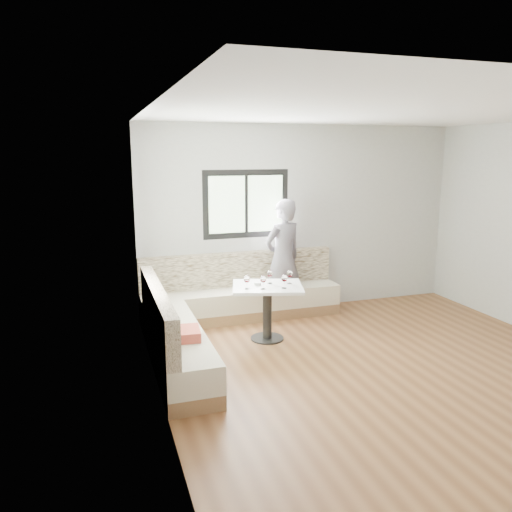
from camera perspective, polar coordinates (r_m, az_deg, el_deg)
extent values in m
cube|color=brown|center=(5.91, 14.93, -12.53)|extent=(5.00, 5.00, 0.01)
cube|color=white|center=(5.42, 16.54, 15.63)|extent=(5.00, 5.00, 0.01)
cube|color=#B7B7B2|center=(7.67, 5.32, 4.29)|extent=(5.00, 0.01, 2.80)
cube|color=#B7B7B2|center=(4.61, -11.13, -0.87)|extent=(0.01, 5.00, 2.80)
cube|color=black|center=(7.32, -1.13, 5.95)|extent=(1.30, 0.02, 1.00)
cube|color=black|center=(5.45, -12.32, 3.68)|extent=(0.02, 1.30, 1.00)
cube|color=olive|center=(7.36, -1.59, -6.56)|extent=(2.90, 0.55, 0.16)
cube|color=beige|center=(7.29, -1.60, -4.88)|extent=(2.90, 0.55, 0.29)
cube|color=beige|center=(7.38, -2.08, -1.49)|extent=(2.90, 0.14, 0.50)
cube|color=olive|center=(5.84, -8.91, -11.72)|extent=(0.55, 2.25, 0.16)
cube|color=beige|center=(5.75, -8.99, -9.66)|extent=(0.55, 2.25, 0.29)
cube|color=beige|center=(5.60, -11.20, -6.06)|extent=(0.14, 2.25, 0.50)
cube|color=#AD3A2F|center=(5.41, -8.35, -8.80)|extent=(0.39, 0.39, 0.11)
cylinder|color=black|center=(6.61, 1.28, -9.37)|extent=(0.43, 0.43, 0.02)
cylinder|color=black|center=(6.49, 1.30, -6.63)|extent=(0.12, 0.12, 0.69)
cube|color=white|center=(6.39, 1.31, -3.55)|extent=(1.04, 0.90, 0.04)
imported|color=slate|center=(7.32, 3.09, -0.26)|extent=(0.73, 0.59, 1.74)
cylinder|color=white|center=(6.40, 0.19, -3.16)|extent=(0.09, 0.09, 0.04)
sphere|color=black|center=(6.41, 0.28, -3.05)|extent=(0.02, 0.02, 0.02)
sphere|color=black|center=(6.40, 0.08, -3.07)|extent=(0.02, 0.02, 0.02)
sphere|color=black|center=(6.39, 0.25, -3.10)|extent=(0.02, 0.02, 0.02)
cylinder|color=white|center=(6.21, -1.05, -3.78)|extent=(0.06, 0.06, 0.01)
cylinder|color=white|center=(6.20, -1.05, -3.41)|extent=(0.01, 0.01, 0.08)
ellipsoid|color=white|center=(6.18, -1.05, -2.65)|extent=(0.08, 0.08, 0.09)
cylinder|color=#4B0409|center=(6.19, -1.05, -2.86)|extent=(0.05, 0.05, 0.02)
cylinder|color=white|center=(6.21, 0.82, -3.77)|extent=(0.06, 0.06, 0.01)
cylinder|color=white|center=(6.20, 0.82, -3.41)|extent=(0.01, 0.01, 0.08)
ellipsoid|color=white|center=(6.18, 0.83, -2.64)|extent=(0.08, 0.08, 0.09)
cylinder|color=#4B0409|center=(6.19, 0.82, -2.85)|extent=(0.05, 0.05, 0.02)
cylinder|color=white|center=(6.26, 3.24, -3.67)|extent=(0.06, 0.06, 0.01)
cylinder|color=white|center=(6.25, 3.24, -3.31)|extent=(0.01, 0.01, 0.08)
ellipsoid|color=white|center=(6.23, 3.25, -2.55)|extent=(0.08, 0.08, 0.09)
cylinder|color=#4B0409|center=(6.23, 3.25, -2.76)|extent=(0.05, 0.05, 0.02)
cylinder|color=white|center=(6.48, 1.58, -3.12)|extent=(0.06, 0.06, 0.01)
cylinder|color=white|center=(6.47, 1.58, -2.77)|extent=(0.01, 0.01, 0.08)
ellipsoid|color=white|center=(6.45, 1.58, -2.03)|extent=(0.08, 0.08, 0.09)
cylinder|color=#4B0409|center=(6.46, 1.58, -2.23)|extent=(0.05, 0.05, 0.02)
cylinder|color=white|center=(6.48, 3.85, -3.14)|extent=(0.06, 0.06, 0.01)
cylinder|color=white|center=(6.47, 3.85, -2.79)|extent=(0.01, 0.01, 0.08)
ellipsoid|color=white|center=(6.45, 3.86, -2.05)|extent=(0.08, 0.08, 0.09)
cylinder|color=#4B0409|center=(6.46, 3.86, -2.26)|extent=(0.05, 0.05, 0.02)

